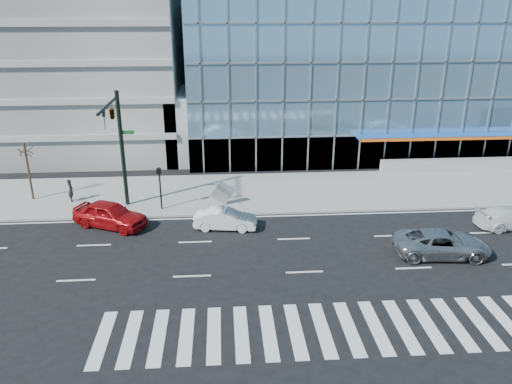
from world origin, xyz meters
TOP-DOWN VIEW (x-y plane):
  - ground at (0.00, 0.00)m, footprint 160.00×160.00m
  - sidewalk at (0.00, 8.00)m, footprint 120.00×8.00m
  - theatre_building at (14.00, 26.00)m, footprint 42.00×26.00m
  - parking_garage at (-20.00, 26.00)m, footprint 24.00×24.00m
  - ramp_block at (-6.00, 18.00)m, footprint 6.00×8.00m
  - traffic_signal at (-11.00, 4.57)m, footprint 1.14×5.74m
  - ped_signal_post at (-8.50, 4.94)m, footprint 0.30×0.33m
  - street_tree_near at (-18.00, 7.50)m, footprint 1.10×1.10m
  - silver_suv at (8.07, -2.65)m, footprint 5.54×2.89m
  - white_suv at (14.07, 0.71)m, footprint 4.78×2.29m
  - white_sedan at (-4.14, 1.80)m, footprint 4.11×1.90m
  - red_sedan at (-11.50, 2.64)m, footprint 5.23×3.82m
  - pedestrian at (-15.06, 6.85)m, footprint 0.54×0.69m
  - tilted_panel at (-4.26, 5.40)m, footprint 1.81×0.25m

SIDE VIEW (x-z plane):
  - ground at x=0.00m, z-range 0.00..0.00m
  - sidewalk at x=0.00m, z-range 0.00..0.15m
  - white_sedan at x=-4.14m, z-range 0.00..1.30m
  - white_suv at x=14.07m, z-range 0.00..1.34m
  - silver_suv at x=8.07m, z-range 0.00..1.49m
  - red_sedan at x=-11.50m, z-range 0.00..1.65m
  - pedestrian at x=-15.06m, z-range 0.15..1.80m
  - tilted_panel at x=-4.26m, z-range 0.15..1.96m
  - ped_signal_post at x=-8.50m, z-range 0.64..3.64m
  - ramp_block at x=-6.00m, z-range 0.00..6.00m
  - street_tree_near at x=-18.00m, z-range 1.66..5.89m
  - traffic_signal at x=-11.00m, z-range 2.16..10.16m
  - theatre_building at x=14.00m, z-range 0.00..15.00m
  - parking_garage at x=-20.00m, z-range 0.00..20.00m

